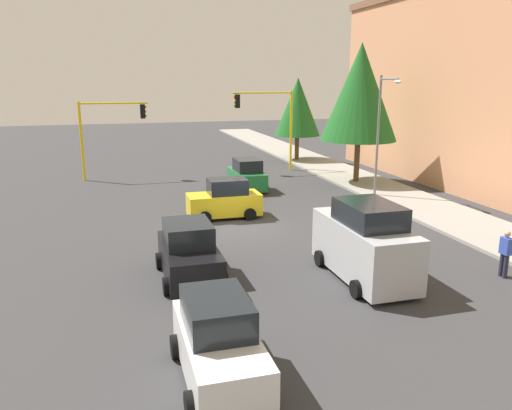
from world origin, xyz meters
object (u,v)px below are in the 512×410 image
at_px(traffic_signal_far_left, 269,115).
at_px(car_green, 247,176).
at_px(street_lamp_curbside, 382,123).
at_px(tree_roadside_mid, 360,92).
at_px(pedestrian_crossing, 505,252).
at_px(tree_roadside_far, 298,107).
at_px(car_yellow, 225,200).
at_px(car_black, 189,253).
at_px(traffic_signal_far_right, 109,124).
at_px(delivery_van_silver, 365,243).
at_px(car_white, 219,343).

xyz_separation_m(traffic_signal_far_left, car_green, (5.98, -3.28, -3.30)).
relative_size(street_lamp_curbside, tree_roadside_mid, 0.77).
bearing_deg(traffic_signal_far_left, pedestrian_crossing, 4.24).
bearing_deg(tree_roadside_far, street_lamp_curbside, -1.19).
xyz_separation_m(car_green, pedestrian_crossing, (16.51, 4.95, 0.01)).
bearing_deg(car_yellow, car_black, -21.45).
distance_m(traffic_signal_far_right, tree_roadside_far, 15.68).
distance_m(delivery_van_silver, car_yellow, 9.69).
distance_m(car_black, car_green, 14.67).
relative_size(traffic_signal_far_left, car_yellow, 1.65).
distance_m(car_green, pedestrian_crossing, 17.24).
bearing_deg(car_green, pedestrian_crossing, 16.70).
xyz_separation_m(tree_roadside_mid, car_white, (19.87, -13.54, -5.06)).
relative_size(traffic_signal_far_left, car_black, 1.50).
distance_m(delivery_van_silver, car_black, 6.11).
height_order(tree_roadside_far, delivery_van_silver, tree_roadside_far).
distance_m(traffic_signal_far_right, street_lamp_curbside, 18.13).
bearing_deg(tree_roadside_far, tree_roadside_mid, 2.86).
height_order(tree_roadside_mid, car_white, tree_roadside_mid).
relative_size(delivery_van_silver, car_yellow, 1.33).
relative_size(traffic_signal_far_right, car_green, 1.42).
relative_size(car_yellow, car_green, 0.96).
xyz_separation_m(car_white, pedestrian_crossing, (-3.38, 10.94, 0.01)).
bearing_deg(street_lamp_curbside, pedestrian_crossing, -8.42).
xyz_separation_m(traffic_signal_far_left, delivery_van_silver, (21.24, -3.14, -2.92)).
bearing_deg(delivery_van_silver, tree_roadside_mid, 154.10).
distance_m(traffic_signal_far_right, tree_roadside_mid, 16.89).
bearing_deg(car_yellow, delivery_van_silver, 17.45).
relative_size(car_black, car_green, 1.05).
bearing_deg(car_yellow, pedestrian_crossing, 36.30).
distance_m(traffic_signal_far_left, pedestrian_crossing, 22.79).
relative_size(tree_roadside_mid, car_yellow, 2.50).
relative_size(tree_roadside_mid, delivery_van_silver, 1.89).
height_order(car_yellow, car_green, same).
distance_m(street_lamp_curbside, car_black, 15.81).
bearing_deg(traffic_signal_far_left, tree_roadside_far, 136.77).
bearing_deg(pedestrian_crossing, tree_roadside_far, 175.48).
bearing_deg(car_black, delivery_van_silver, 73.47).
height_order(traffic_signal_far_right, tree_roadside_far, tree_roadside_far).
xyz_separation_m(tree_roadside_mid, car_yellow, (6.00, -10.30, -5.06)).
xyz_separation_m(tree_roadside_far, car_white, (29.87, -13.04, -3.62)).
height_order(tree_roadside_far, car_black, tree_roadside_far).
xyz_separation_m(traffic_signal_far_right, street_lamp_curbside, (10.39, 14.84, 0.55)).
bearing_deg(car_white, car_green, 163.23).
bearing_deg(traffic_signal_far_left, car_white, -19.73).
xyz_separation_m(delivery_van_silver, car_green, (-15.25, -0.15, -0.39)).
height_order(traffic_signal_far_right, street_lamp_curbside, street_lamp_curbside).
distance_m(tree_roadside_mid, pedestrian_crossing, 17.44).
xyz_separation_m(tree_roadside_mid, car_green, (-0.02, -7.55, -5.06)).
relative_size(traffic_signal_far_left, car_white, 1.50).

